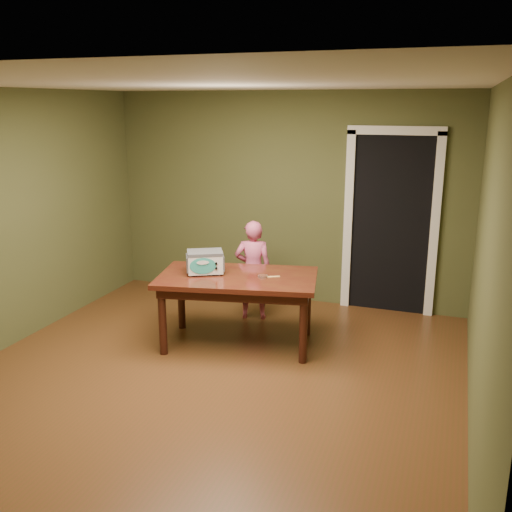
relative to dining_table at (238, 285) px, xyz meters
The scene contains 8 objects.
floor 1.12m from the dining_table, 88.33° to the right, with size 5.00×5.00×0.00m, color #562E18.
room_shell 1.40m from the dining_table, 88.33° to the right, with size 4.52×5.02×2.61m.
doorway 2.32m from the dining_table, 54.58° to the left, with size 1.10×0.66×2.25m.
dining_table is the anchor object (origin of this frame).
toy_oven 0.41m from the dining_table, behind, with size 0.44×0.39×0.24m.
baking_pan 0.29m from the dining_table, ahead, with size 0.10×0.10×0.02m.
spatula 0.36m from the dining_table, 10.12° to the left, with size 0.18×0.03×0.01m, color #FCCD6D.
child 0.78m from the dining_table, 98.15° to the left, with size 0.43×0.28×1.17m, color #D1567E.
Camera 1 is at (2.02, -4.25, 2.45)m, focal length 40.00 mm.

